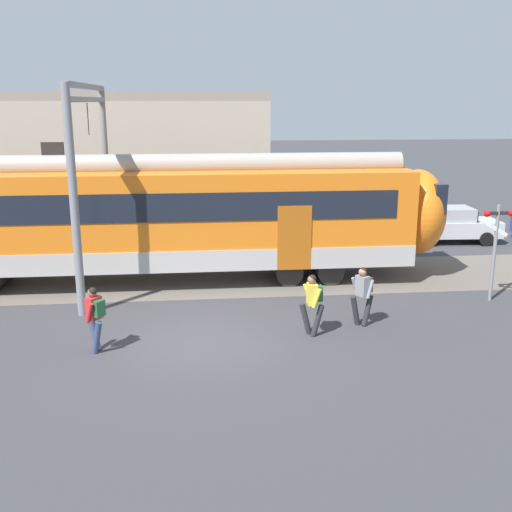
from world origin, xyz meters
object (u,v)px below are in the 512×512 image
(pedestrian_red, at_px, (95,314))
(pedestrian_yellow, at_px, (313,299))
(pedestrian_grey, at_px, (363,291))
(parked_car_silver, at_px, (451,225))
(crossing_signal, at_px, (496,237))

(pedestrian_red, height_order, pedestrian_yellow, same)
(pedestrian_grey, bearing_deg, parked_car_silver, 55.04)
(pedestrian_red, xyz_separation_m, pedestrian_grey, (6.99, 1.12, 0.00))
(pedestrian_grey, bearing_deg, crossing_signal, 20.13)
(pedestrian_yellow, relative_size, parked_car_silver, 0.41)
(pedestrian_grey, relative_size, parked_car_silver, 0.41)
(pedestrian_yellow, bearing_deg, crossing_signal, 20.30)
(crossing_signal, bearing_deg, pedestrian_grey, -159.87)
(crossing_signal, bearing_deg, pedestrian_red, -166.43)
(pedestrian_red, height_order, parked_car_silver, pedestrian_red)
(pedestrian_grey, distance_m, parked_car_silver, 11.52)
(pedestrian_red, bearing_deg, pedestrian_yellow, 5.70)
(parked_car_silver, relative_size, crossing_signal, 1.36)
(pedestrian_grey, distance_m, crossing_signal, 4.95)
(pedestrian_red, distance_m, pedestrian_grey, 7.08)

